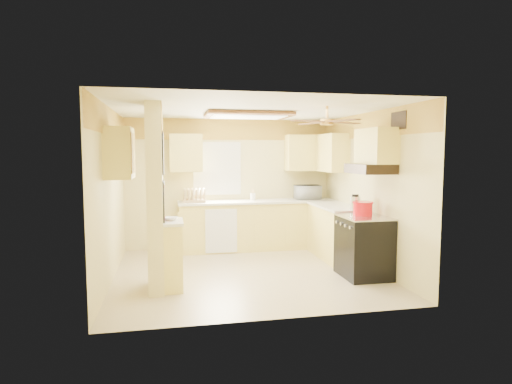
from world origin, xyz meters
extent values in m
plane|color=tan|center=(0.00, 0.00, 0.00)|extent=(4.00, 4.00, 0.00)
plane|color=white|center=(0.00, 0.00, 2.50)|extent=(4.00, 4.00, 0.00)
plane|color=#DECF87|center=(0.00, 1.90, 1.25)|extent=(4.00, 0.00, 4.00)
plane|color=#DECF87|center=(0.00, -1.90, 1.25)|extent=(4.00, 0.00, 4.00)
plane|color=#DECF87|center=(-2.00, 0.00, 1.25)|extent=(0.00, 3.80, 3.80)
plane|color=#DECF87|center=(2.00, 0.00, 1.25)|extent=(0.00, 3.80, 3.80)
cube|color=#FFD44B|center=(0.00, 1.88, 2.30)|extent=(4.00, 0.02, 0.40)
cube|color=#DECF87|center=(-1.35, -0.55, 1.25)|extent=(0.20, 0.70, 2.50)
cube|color=#FCE576|center=(-1.13, -0.55, 0.45)|extent=(0.25, 0.55, 0.90)
cube|color=silver|center=(-1.13, -0.55, 0.92)|extent=(0.28, 0.58, 0.04)
cube|color=#FCE576|center=(0.50, 1.60, 0.45)|extent=(3.00, 0.60, 0.90)
cube|color=#FCE576|center=(1.70, 0.60, 0.45)|extent=(0.60, 1.40, 0.90)
cube|color=silver|center=(0.50, 1.59, 0.92)|extent=(3.04, 0.64, 0.04)
cube|color=silver|center=(1.69, 0.60, 0.92)|extent=(0.64, 1.44, 0.04)
cube|color=white|center=(-0.25, 1.29, 0.43)|extent=(0.58, 0.02, 0.80)
cube|color=white|center=(-0.25, 1.89, 1.55)|extent=(0.92, 0.02, 1.02)
cube|color=white|center=(-0.25, 1.89, 1.55)|extent=(0.80, 0.02, 0.90)
cube|color=#FCE576|center=(-0.85, 1.72, 1.85)|extent=(0.60, 0.35, 0.70)
cube|color=#FCE576|center=(1.55, 1.72, 1.85)|extent=(0.90, 0.35, 0.70)
cube|color=#FCE576|center=(1.82, 1.25, 1.85)|extent=(0.35, 1.00, 0.70)
cube|color=#FCE576|center=(-1.82, -0.25, 1.85)|extent=(0.35, 0.75, 0.70)
cube|color=#FCE576|center=(1.82, -0.55, 1.95)|extent=(0.35, 0.76, 0.52)
cube|color=black|center=(1.67, -0.55, 0.45)|extent=(0.65, 0.76, 0.90)
cube|color=silver|center=(1.67, -0.55, 0.91)|extent=(0.66, 0.77, 0.02)
cylinder|color=silver|center=(1.34, -0.80, 0.80)|extent=(0.03, 0.05, 0.05)
cylinder|color=silver|center=(1.34, -0.63, 0.80)|extent=(0.03, 0.05, 0.05)
cylinder|color=silver|center=(1.34, -0.47, 0.80)|extent=(0.03, 0.05, 0.05)
cylinder|color=silver|center=(1.34, -0.30, 0.80)|extent=(0.03, 0.05, 0.05)
cube|color=black|center=(1.74, -0.55, 1.62)|extent=(0.50, 0.76, 0.14)
cube|color=black|center=(-1.24, -0.55, 1.85)|extent=(0.02, 0.42, 0.57)
cube|color=white|center=(-1.23, -0.55, 1.85)|extent=(0.01, 0.37, 0.52)
cube|color=black|center=(-1.24, -0.55, 1.20)|extent=(0.02, 0.42, 0.57)
cube|color=yellow|center=(-1.23, -0.55, 1.20)|extent=(0.01, 0.37, 0.52)
cube|color=brown|center=(0.10, 0.50, 2.46)|extent=(1.35, 0.95, 0.06)
cube|color=white|center=(0.10, 0.50, 2.44)|extent=(1.15, 0.75, 0.02)
cylinder|color=gold|center=(1.00, -0.70, 2.42)|extent=(0.04, 0.04, 0.16)
cylinder|color=gold|center=(1.00, -0.70, 2.28)|extent=(0.18, 0.18, 0.08)
cube|color=brown|center=(1.30, -0.59, 2.28)|extent=(0.55, 0.28, 0.01)
cube|color=brown|center=(0.89, -0.40, 2.28)|extent=(0.28, 0.55, 0.01)
cube|color=brown|center=(0.70, -0.81, 2.28)|extent=(0.55, 0.28, 0.01)
cube|color=brown|center=(1.11, -1.00, 2.28)|extent=(0.28, 0.55, 0.01)
cube|color=black|center=(1.98, -0.90, 2.30)|extent=(0.02, 0.40, 0.25)
imported|color=white|center=(1.51, 1.64, 1.08)|extent=(0.52, 0.37, 0.28)
imported|color=white|center=(-1.15, -0.53, 0.96)|extent=(0.25, 0.25, 0.05)
cylinder|color=red|center=(1.69, -0.44, 1.01)|extent=(0.29, 0.29, 0.18)
cylinder|color=red|center=(1.69, -0.44, 1.11)|extent=(0.31, 0.31, 0.02)
cylinder|color=silver|center=(1.75, -0.04, 1.05)|extent=(0.16, 0.16, 0.22)
cylinder|color=black|center=(1.75, -0.04, 1.17)|extent=(0.11, 0.11, 0.03)
cube|color=tan|center=(-0.71, 1.62, 0.96)|extent=(0.45, 0.35, 0.04)
cube|color=tan|center=(-0.89, 1.62, 1.06)|extent=(0.02, 0.29, 0.24)
cube|color=tan|center=(-0.82, 1.62, 1.06)|extent=(0.02, 0.29, 0.24)
cube|color=tan|center=(-0.74, 1.62, 1.06)|extent=(0.02, 0.29, 0.24)
cube|color=tan|center=(-0.67, 1.62, 1.06)|extent=(0.02, 0.29, 0.24)
cube|color=tan|center=(-0.60, 1.62, 1.06)|extent=(0.02, 0.29, 0.24)
cube|color=tan|center=(-0.53, 1.62, 1.06)|extent=(0.02, 0.29, 0.24)
cylinder|color=white|center=(-0.82, 1.62, 1.06)|extent=(0.02, 0.24, 0.24)
cylinder|color=white|center=(-0.67, 1.62, 1.06)|extent=(0.02, 0.24, 0.24)
cylinder|color=white|center=(0.42, 1.71, 1.00)|extent=(0.10, 0.10, 0.13)
cylinder|color=tan|center=(0.44, 1.71, 1.04)|extent=(0.01, 0.01, 0.20)
cylinder|color=tan|center=(0.42, 1.72, 1.04)|extent=(0.01, 0.01, 0.20)
cylinder|color=tan|center=(0.40, 1.70, 1.04)|extent=(0.01, 0.01, 0.20)
cylinder|color=tan|center=(0.42, 1.69, 1.04)|extent=(0.01, 0.01, 0.20)
camera|label=1|loc=(-1.16, -6.38, 1.86)|focal=30.00mm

